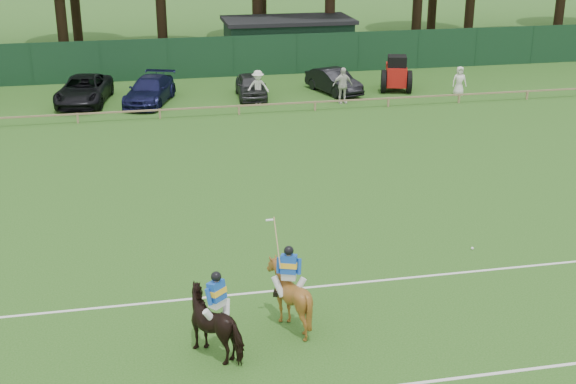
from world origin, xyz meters
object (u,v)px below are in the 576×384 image
object	(u,v)px
horse_chestnut	(289,296)
polo_ball	(472,248)
sedan_navy	(150,90)
estate_black	(334,81)
hatch_grey	(251,86)
spectator_mid	(342,85)
suv_black	(84,90)
utility_shed	(288,41)
tractor	(396,74)
horse_dark	(218,323)
spectator_left	(258,87)
spectator_right	(459,81)

from	to	relation	value
horse_chestnut	polo_ball	world-z (taller)	horse_chestnut
sedan_navy	estate_black	world-z (taller)	sedan_navy
hatch_grey	spectator_mid	xyz separation A→B (m)	(4.64, -2.19, 0.32)
suv_black	hatch_grey	world-z (taller)	suv_black
suv_black	utility_shed	world-z (taller)	utility_shed
hatch_grey	spectator_mid	bearing A→B (deg)	-22.71
suv_black	spectator_mid	world-z (taller)	spectator_mid
spectator_mid	utility_shed	world-z (taller)	utility_shed
horse_chestnut	tractor	bearing A→B (deg)	-95.22
horse_dark	tractor	size ratio (longest dim) A/B	0.68
utility_shed	suv_black	bearing A→B (deg)	-147.90
horse_chestnut	polo_ball	size ratio (longest dim) A/B	18.93
suv_black	spectator_left	xyz separation A→B (m)	(9.17, -1.87, 0.17)
spectator_left	polo_ball	bearing A→B (deg)	-74.41
hatch_grey	polo_ball	bearing A→B (deg)	-77.33
sedan_navy	hatch_grey	distance (m)	5.53
horse_dark	spectator_right	xyz separation A→B (m)	(16.29, 23.43, 0.01)
horse_chestnut	utility_shed	bearing A→B (deg)	-81.83
spectator_right	utility_shed	bearing A→B (deg)	133.46
polo_ball	spectator_mid	bearing A→B (deg)	87.27
horse_dark	horse_chestnut	xyz separation A→B (m)	(1.92, 0.89, 0.05)
polo_ball	tractor	distance (m)	21.47
spectator_mid	spectator_right	xyz separation A→B (m)	(6.88, 0.39, -0.16)
spectator_mid	horse_dark	bearing A→B (deg)	-119.77
horse_dark	utility_shed	bearing A→B (deg)	-146.39
horse_chestnut	hatch_grey	world-z (taller)	horse_chestnut
sedan_navy	spectator_mid	bearing A→B (deg)	6.93
sedan_navy	spectator_right	xyz separation A→B (m)	(17.04, -1.64, 0.11)
horse_chestnut	polo_ball	bearing A→B (deg)	-133.46
sedan_navy	utility_shed	world-z (taller)	utility_shed
horse_dark	polo_ball	distance (m)	9.54
suv_black	estate_black	world-z (taller)	suv_black
hatch_grey	spectator_left	distance (m)	1.39
tractor	utility_shed	bearing A→B (deg)	133.96
sedan_navy	polo_ball	xyz separation A→B (m)	(9.27, -20.83, -0.66)
horse_dark	tractor	world-z (taller)	tractor
suv_black	estate_black	size ratio (longest dim) A/B	1.28
spectator_right	horse_dark	bearing A→B (deg)	-117.88
spectator_left	polo_ball	xyz separation A→B (m)	(3.56, -19.64, -0.85)
polo_ball	utility_shed	bearing A→B (deg)	89.82
spectator_left	estate_black	bearing A→B (deg)	23.07
spectator_left	spectator_right	bearing A→B (deg)	3.05
horse_chestnut	hatch_grey	bearing A→B (deg)	-77.03
suv_black	sedan_navy	size ratio (longest dim) A/B	1.09
sedan_navy	horse_dark	bearing A→B (deg)	-70.07
spectator_right	polo_ball	world-z (taller)	spectator_right
spectator_mid	polo_ball	bearing A→B (deg)	-100.27
estate_black	horse_dark	bearing A→B (deg)	-128.80
sedan_navy	spectator_mid	xyz separation A→B (m)	(10.16, -2.03, 0.27)
utility_shed	spectator_right	bearing A→B (deg)	-53.47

